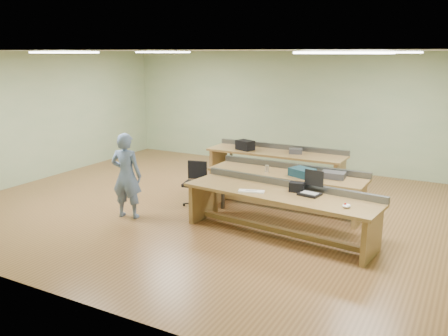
{
  "coord_description": "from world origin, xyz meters",
  "views": [
    {
      "loc": [
        4.13,
        -7.75,
        2.98
      ],
      "look_at": [
        0.25,
        -0.6,
        0.98
      ],
      "focal_mm": 38.0,
      "sensor_mm": 36.0,
      "label": 1
    }
  ],
  "objects_px": {
    "workbench_front": "(280,203)",
    "parts_bin_teal": "(302,172)",
    "task_chair": "(195,190)",
    "drinks_can": "(267,169)",
    "laptop_base": "(310,194)",
    "person": "(126,176)",
    "mug": "(298,172)",
    "camera_bag": "(297,187)",
    "workbench_back": "(276,160)",
    "workbench_mid": "(287,182)",
    "parts_bin_grey": "(333,175)"
  },
  "relations": [
    {
      "from": "camera_bag",
      "to": "parts_bin_grey",
      "type": "xyz_separation_m",
      "value": [
        0.29,
        1.14,
        -0.02
      ]
    },
    {
      "from": "workbench_front",
      "to": "parts_bin_teal",
      "type": "relative_size",
      "value": 7.89
    },
    {
      "from": "mug",
      "to": "drinks_can",
      "type": "distance_m",
      "value": 0.59
    },
    {
      "from": "task_chair",
      "to": "mug",
      "type": "distance_m",
      "value": 2.07
    },
    {
      "from": "person",
      "to": "parts_bin_teal",
      "type": "distance_m",
      "value": 3.22
    },
    {
      "from": "laptop_base",
      "to": "task_chair",
      "type": "bearing_deg",
      "value": 174.74
    },
    {
      "from": "parts_bin_teal",
      "to": "mug",
      "type": "bearing_deg",
      "value": 139.33
    },
    {
      "from": "workbench_back",
      "to": "person",
      "type": "height_order",
      "value": "person"
    },
    {
      "from": "workbench_mid",
      "to": "person",
      "type": "bearing_deg",
      "value": -143.08
    },
    {
      "from": "person",
      "to": "laptop_base",
      "type": "xyz_separation_m",
      "value": [
        3.28,
        0.55,
        -0.02
      ]
    },
    {
      "from": "person",
      "to": "task_chair",
      "type": "bearing_deg",
      "value": -134.06
    },
    {
      "from": "workbench_mid",
      "to": "parts_bin_grey",
      "type": "xyz_separation_m",
      "value": [
        0.88,
        0.02,
        0.25
      ]
    },
    {
      "from": "laptop_base",
      "to": "parts_bin_teal",
      "type": "distance_m",
      "value": 1.19
    },
    {
      "from": "workbench_front",
      "to": "laptop_base",
      "type": "distance_m",
      "value": 0.52
    },
    {
      "from": "workbench_back",
      "to": "task_chair",
      "type": "bearing_deg",
      "value": -109.24
    },
    {
      "from": "person",
      "to": "workbench_front",
      "type": "bearing_deg",
      "value": 177.0
    },
    {
      "from": "person",
      "to": "mug",
      "type": "height_order",
      "value": "person"
    },
    {
      "from": "task_chair",
      "to": "parts_bin_grey",
      "type": "bearing_deg",
      "value": -0.84
    },
    {
      "from": "drinks_can",
      "to": "mug",
      "type": "bearing_deg",
      "value": 10.78
    },
    {
      "from": "parts_bin_grey",
      "to": "mug",
      "type": "relative_size",
      "value": 3.12
    },
    {
      "from": "workbench_front",
      "to": "workbench_back",
      "type": "relative_size",
      "value": 1.05
    },
    {
      "from": "workbench_mid",
      "to": "parts_bin_grey",
      "type": "relative_size",
      "value": 7.21
    },
    {
      "from": "workbench_back",
      "to": "drinks_can",
      "type": "xyz_separation_m",
      "value": [
        0.56,
        -1.85,
        0.25
      ]
    },
    {
      "from": "laptop_base",
      "to": "camera_bag",
      "type": "bearing_deg",
      "value": 169.63
    },
    {
      "from": "workbench_front",
      "to": "mug",
      "type": "bearing_deg",
      "value": 102.86
    },
    {
      "from": "parts_bin_teal",
      "to": "drinks_can",
      "type": "relative_size",
      "value": 3.18
    },
    {
      "from": "task_chair",
      "to": "workbench_back",
      "type": "bearing_deg",
      "value": 57.34
    },
    {
      "from": "workbench_front",
      "to": "parts_bin_grey",
      "type": "bearing_deg",
      "value": 74.42
    },
    {
      "from": "parts_bin_teal",
      "to": "drinks_can",
      "type": "xyz_separation_m",
      "value": [
        -0.7,
        -0.01,
        -0.01
      ]
    },
    {
      "from": "workbench_front",
      "to": "parts_bin_teal",
      "type": "bearing_deg",
      "value": 97.57
    },
    {
      "from": "camera_bag",
      "to": "workbench_back",
      "type": "bearing_deg",
      "value": 109.14
    },
    {
      "from": "camera_bag",
      "to": "mug",
      "type": "relative_size",
      "value": 1.75
    },
    {
      "from": "workbench_front",
      "to": "person",
      "type": "height_order",
      "value": "person"
    },
    {
      "from": "parts_bin_grey",
      "to": "workbench_mid",
      "type": "bearing_deg",
      "value": -178.59
    },
    {
      "from": "workbench_mid",
      "to": "drinks_can",
      "type": "relative_size",
      "value": 22.57
    },
    {
      "from": "workbench_mid",
      "to": "mug",
      "type": "height_order",
      "value": "workbench_mid"
    },
    {
      "from": "person",
      "to": "camera_bag",
      "type": "height_order",
      "value": "person"
    },
    {
      "from": "person",
      "to": "mug",
      "type": "bearing_deg",
      "value": -159.98
    },
    {
      "from": "person",
      "to": "parts_bin_teal",
      "type": "height_order",
      "value": "person"
    },
    {
      "from": "workbench_front",
      "to": "mug",
      "type": "xyz_separation_m",
      "value": [
        -0.15,
        1.23,
        0.24
      ]
    },
    {
      "from": "workbench_front",
      "to": "person",
      "type": "distance_m",
      "value": 2.86
    },
    {
      "from": "workbench_front",
      "to": "camera_bag",
      "type": "distance_m",
      "value": 0.37
    },
    {
      "from": "laptop_base",
      "to": "mug",
      "type": "height_order",
      "value": "mug"
    },
    {
      "from": "task_chair",
      "to": "drinks_can",
      "type": "height_order",
      "value": "drinks_can"
    },
    {
      "from": "workbench_mid",
      "to": "workbench_back",
      "type": "bearing_deg",
      "value": 119.55
    },
    {
      "from": "parts_bin_teal",
      "to": "mug",
      "type": "distance_m",
      "value": 0.16
    },
    {
      "from": "workbench_mid",
      "to": "camera_bag",
      "type": "height_order",
      "value": "camera_bag"
    },
    {
      "from": "task_chair",
      "to": "parts_bin_grey",
      "type": "relative_size",
      "value": 2.07
    },
    {
      "from": "person",
      "to": "camera_bag",
      "type": "relative_size",
      "value": 6.7
    },
    {
      "from": "laptop_base",
      "to": "person",
      "type": "bearing_deg",
      "value": -161.58
    }
  ]
}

